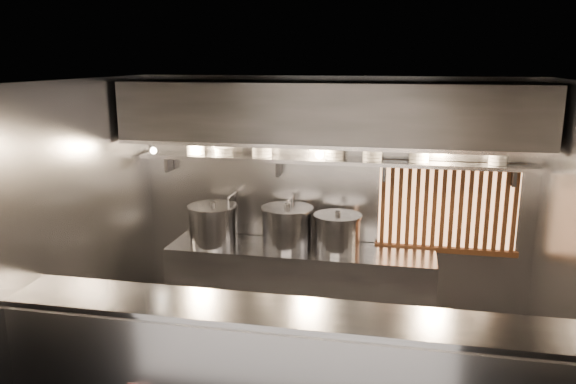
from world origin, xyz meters
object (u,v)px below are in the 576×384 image
(stock_pot_mid, at_px, (287,227))
(stock_pot_right, at_px, (337,232))
(stock_pot_left, at_px, (213,224))
(heat_lamp, at_px, (152,145))
(pendant_bulb, at_px, (320,155))

(stock_pot_mid, distance_m, stock_pot_right, 0.57)
(stock_pot_left, xyz_separation_m, stock_pot_mid, (0.85, 0.08, 0.00))
(heat_lamp, bearing_deg, stock_pot_mid, 12.80)
(heat_lamp, relative_size, pendant_bulb, 1.87)
(heat_lamp, relative_size, stock_pot_left, 0.53)
(stock_pot_left, bearing_deg, stock_pot_mid, 5.69)
(heat_lamp, distance_m, stock_pot_mid, 1.75)
(pendant_bulb, relative_size, stock_pot_right, 0.26)
(heat_lamp, height_order, stock_pot_left, heat_lamp)
(heat_lamp, height_order, stock_pot_right, heat_lamp)
(stock_pot_mid, relative_size, stock_pot_right, 1.08)
(stock_pot_mid, bearing_deg, pendant_bulb, 3.53)
(heat_lamp, relative_size, stock_pot_right, 0.49)
(heat_lamp, distance_m, pendant_bulb, 1.83)
(pendant_bulb, distance_m, stock_pot_mid, 0.90)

